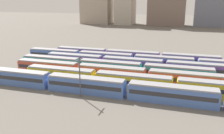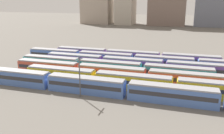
{
  "view_description": "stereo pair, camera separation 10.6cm",
  "coord_description": "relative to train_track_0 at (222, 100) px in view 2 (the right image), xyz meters",
  "views": [
    {
      "loc": [
        31.46,
        -47.34,
        20.32
      ],
      "look_at": [
        11.91,
        15.6,
        2.04
      ],
      "focal_mm": 38.73,
      "sensor_mm": 36.0,
      "label": 1
    },
    {
      "loc": [
        31.56,
        -47.31,
        20.32
      ],
      "look_at": [
        11.91,
        15.6,
        2.04
      ],
      "focal_mm": 38.73,
      "sensor_mm": 36.0,
      "label": 2
    }
  ],
  "objects": [
    {
      "name": "ground_plane",
      "position": [
        -39.0,
        15.6,
        -1.9
      ],
      "size": [
        600.0,
        600.0,
        0.0
      ],
      "primitive_type": "plane",
      "color": "#666059"
    },
    {
      "name": "catenary_pole_2",
      "position": [
        -28.57,
        -2.71,
        3.09
      ],
      "size": [
        0.24,
        3.2,
        8.93
      ],
      "color": "#4C4C51",
      "rests_on": "ground_plane"
    },
    {
      "name": "train_track_5",
      "position": [
        -23.16,
        26.0,
        0.0
      ],
      "size": [
        74.7,
        3.06,
        3.75
      ],
      "color": "#4C70BC",
      "rests_on": "ground_plane"
    },
    {
      "name": "train_track_1",
      "position": [
        -18.68,
        5.2,
        -0.0
      ],
      "size": [
        55.8,
        3.06,
        3.75
      ],
      "color": "yellow",
      "rests_on": "ground_plane"
    },
    {
      "name": "train_track_3",
      "position": [
        -27.78,
        15.6,
        -0.0
      ],
      "size": [
        55.8,
        3.06,
        3.75
      ],
      "color": "teal",
      "rests_on": "ground_plane"
    },
    {
      "name": "train_track_4",
      "position": [
        -12.95,
        20.8,
        0.0
      ],
      "size": [
        74.7,
        3.06,
        3.75
      ],
      "color": "#6B429E",
      "rests_on": "ground_plane"
    },
    {
      "name": "train_track_0",
      "position": [
        0.0,
        0.0,
        0.0
      ],
      "size": [
        112.5,
        3.06,
        3.75
      ],
      "color": "#4C70BC",
      "rests_on": "ground_plane"
    },
    {
      "name": "distant_building_0",
      "position": [
        -86.12,
        159.83,
        16.29
      ],
      "size": [
        25.77,
        17.87,
        36.4
      ],
      "primitive_type": "cube",
      "color": "#A89989",
      "rests_on": "ground_plane"
    },
    {
      "name": "train_track_6",
      "position": [
        -5.76,
        31.2,
        0.0
      ],
      "size": [
        93.6,
        3.06,
        3.75
      ],
      "color": "#6B429E",
      "rests_on": "ground_plane"
    },
    {
      "name": "train_track_2",
      "position": [
        -25.72,
        10.4,
        -0.0
      ],
      "size": [
        55.8,
        3.06,
        3.75
      ],
      "color": "#BC4C38",
      "rests_on": "ground_plane"
    }
  ]
}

